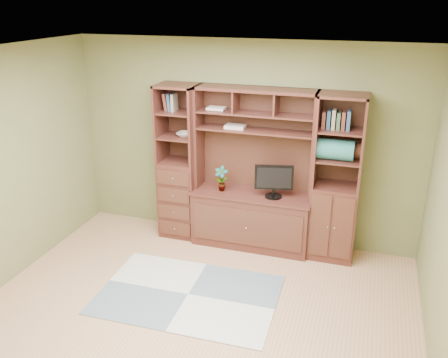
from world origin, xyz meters
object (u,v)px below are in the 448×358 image
(center_hutch, at_px, (252,172))
(monitor, at_px, (274,175))
(left_tower, at_px, (179,163))
(right_tower, at_px, (337,179))

(center_hutch, distance_m, monitor, 0.28)
(left_tower, relative_size, monitor, 3.55)
(center_hutch, distance_m, left_tower, 1.00)
(left_tower, bearing_deg, right_tower, 0.00)
(right_tower, xyz_separation_m, monitor, (-0.74, -0.07, -0.01))
(center_hutch, height_order, left_tower, same)
(center_hutch, xyz_separation_m, monitor, (0.28, -0.03, -0.01))
(left_tower, xyz_separation_m, monitor, (1.28, -0.07, -0.01))
(monitor, bearing_deg, right_tower, -6.85)
(center_hutch, relative_size, left_tower, 1.00)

